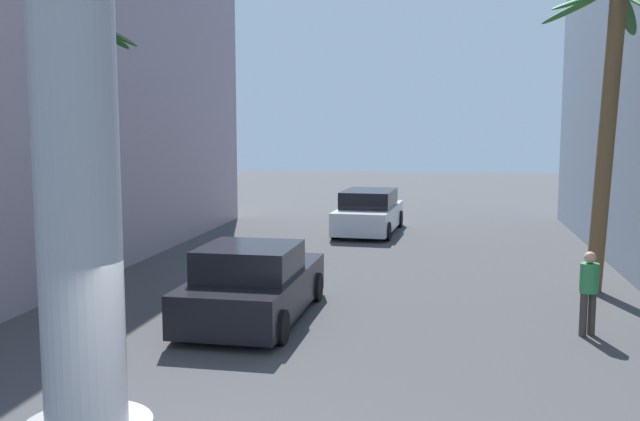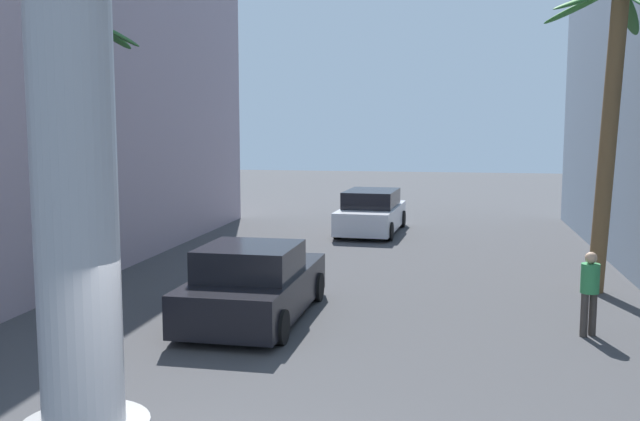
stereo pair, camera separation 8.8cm
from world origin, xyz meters
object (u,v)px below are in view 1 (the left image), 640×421
at_px(car_far, 369,213).
at_px(car_lead, 253,285).
at_px(palm_tree_mid_right, 608,107).
at_px(pedestrian_mid_right, 589,287).
at_px(palm_tree_mid_left, 91,114).

bearing_deg(car_far, car_lead, -94.81).
distance_m(car_lead, palm_tree_mid_right, 9.04).
bearing_deg(car_far, pedestrian_mid_right, -65.63).
distance_m(car_far, palm_tree_mid_right, 11.09).
distance_m(car_lead, car_far, 12.06).
height_order(car_far, pedestrian_mid_right, pedestrian_mid_right).
xyz_separation_m(car_lead, palm_tree_mid_left, (-4.67, 2.39, 3.48)).
xyz_separation_m(car_lead, car_far, (1.01, 12.02, 0.03)).
distance_m(car_far, pedestrian_mid_right, 13.19).
relative_size(palm_tree_mid_right, pedestrian_mid_right, 4.44).
distance_m(car_lead, palm_tree_mid_left, 6.29).
bearing_deg(car_far, palm_tree_mid_right, -52.44).
bearing_deg(palm_tree_mid_right, car_far, 127.56).
relative_size(car_far, palm_tree_mid_left, 0.76).
bearing_deg(palm_tree_mid_right, car_lead, -153.43).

